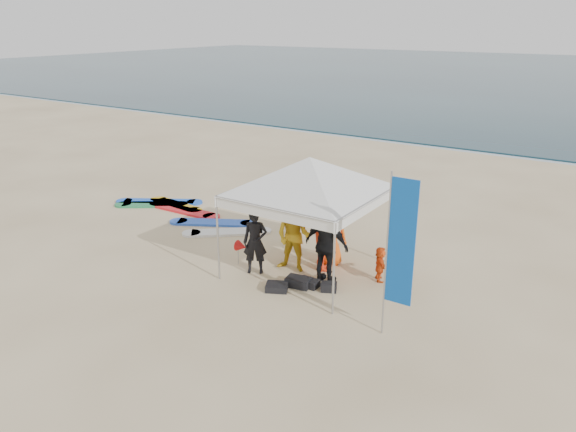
# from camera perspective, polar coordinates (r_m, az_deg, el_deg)

# --- Properties ---
(ground) EXTENTS (120.00, 120.00, 0.00)m
(ground) POSITION_cam_1_polar(r_m,az_deg,el_deg) (12.96, -7.99, -7.87)
(ground) COLOR beige
(ground) RESTS_ON ground
(shoreline_foam) EXTENTS (160.00, 1.20, 0.01)m
(shoreline_foam) POSITION_cam_1_polar(r_m,az_deg,el_deg) (28.47, 16.89, 6.59)
(shoreline_foam) COLOR silver
(shoreline_foam) RESTS_ON ground
(person_black_a) EXTENTS (0.70, 0.63, 1.61)m
(person_black_a) POSITION_cam_1_polar(r_m,az_deg,el_deg) (13.60, -3.35, -2.62)
(person_black_a) COLOR black
(person_black_a) RESTS_ON ground
(person_yellow) EXTENTS (0.97, 0.80, 1.81)m
(person_yellow) POSITION_cam_1_polar(r_m,az_deg,el_deg) (13.66, 0.56, -2.04)
(person_yellow) COLOR gold
(person_yellow) RESTS_ON ground
(person_orange_a) EXTENTS (1.31, 1.30, 1.81)m
(person_orange_a) POSITION_cam_1_polar(r_m,az_deg,el_deg) (13.72, 3.73, -1.97)
(person_orange_a) COLOR red
(person_orange_a) RESTS_ON ground
(person_black_b) EXTENTS (1.11, 0.46, 1.89)m
(person_black_b) POSITION_cam_1_polar(r_m,az_deg,el_deg) (13.04, 3.95, -2.97)
(person_black_b) COLOR black
(person_black_b) RESTS_ON ground
(person_orange_b) EXTENTS (0.92, 0.75, 1.63)m
(person_orange_b) POSITION_cam_1_polar(r_m,az_deg,el_deg) (14.11, 4.37, -1.79)
(person_orange_b) COLOR orange
(person_orange_b) RESTS_ON ground
(person_seated) EXTENTS (0.66, 0.79, 0.85)m
(person_seated) POSITION_cam_1_polar(r_m,az_deg,el_deg) (13.48, 9.34, -4.83)
(person_seated) COLOR #E34B14
(person_seated) RESTS_ON ground
(canopy_tent) EXTENTS (4.38, 4.38, 3.30)m
(canopy_tent) POSITION_cam_1_polar(r_m,az_deg,el_deg) (13.02, 2.21, 5.96)
(canopy_tent) COLOR #A5A5A8
(canopy_tent) RESTS_ON ground
(feather_flag) EXTENTS (0.56, 0.04, 3.32)m
(feather_flag) POSITION_cam_1_polar(r_m,az_deg,el_deg) (10.59, 11.29, -2.87)
(feather_flag) COLOR #A5A5A8
(feather_flag) RESTS_ON ground
(marker_pennant) EXTENTS (0.28, 0.28, 0.64)m
(marker_pennant) POSITION_cam_1_polar(r_m,az_deg,el_deg) (14.15, -4.73, -3.12)
(marker_pennant) COLOR #A5A5A8
(marker_pennant) RESTS_ON ground
(gear_pile) EXTENTS (1.54, 1.11, 0.22)m
(gear_pile) POSITION_cam_1_polar(r_m,az_deg,el_deg) (13.07, 1.18, -6.95)
(gear_pile) COLOR black
(gear_pile) RESTS_ON ground
(surfboard_spread) EXTENTS (5.90, 2.68, 0.07)m
(surfboard_spread) POSITION_cam_1_polar(r_m,az_deg,el_deg) (18.33, -10.55, 0.39)
(surfboard_spread) COLOR blue
(surfboard_spread) RESTS_ON ground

